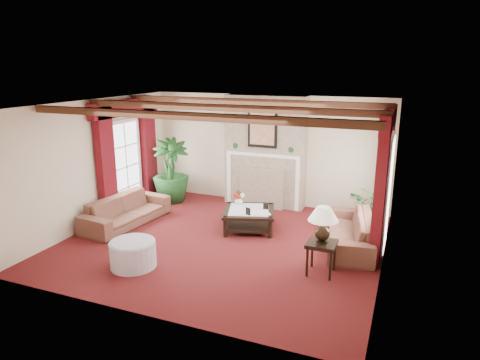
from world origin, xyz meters
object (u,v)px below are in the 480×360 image
at_px(side_table, 321,258).
at_px(ottoman, 133,254).
at_px(coffee_table, 249,219).
at_px(sofa_right, 350,226).
at_px(sofa_left, 126,206).
at_px(potted_palm, 171,184).

bearing_deg(side_table, ottoman, -162.64).
relative_size(coffee_table, ottoman, 1.34).
distance_m(sofa_right, coffee_table, 2.12).
height_order(coffee_table, side_table, side_table).
distance_m(sofa_left, coffee_table, 2.71).
bearing_deg(potted_palm, sofa_left, -92.55).
distance_m(sofa_right, potted_palm, 4.78).
distance_m(coffee_table, side_table, 2.32).
relative_size(sofa_right, ottoman, 2.74).
xyz_separation_m(side_table, ottoman, (-3.07, -0.96, -0.05)).
xyz_separation_m(sofa_right, potted_palm, (-4.64, 1.15, 0.04)).
relative_size(sofa_left, ottoman, 2.75).
bearing_deg(sofa_right, coffee_table, -101.52).
relative_size(potted_palm, coffee_table, 1.71).
xyz_separation_m(sofa_left, ottoman, (1.36, -1.67, -0.18)).
height_order(sofa_right, ottoman, sofa_right).
relative_size(sofa_left, potted_palm, 1.20).
bearing_deg(potted_palm, side_table, -29.89).
distance_m(sofa_left, side_table, 4.49).
bearing_deg(sofa_left, side_table, -92.73).
height_order(sofa_left, potted_palm, potted_palm).
height_order(sofa_left, coffee_table, sofa_left).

